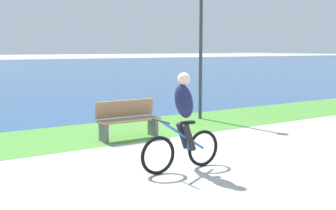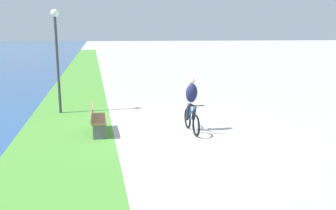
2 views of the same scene
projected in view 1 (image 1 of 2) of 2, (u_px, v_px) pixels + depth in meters
name	position (u px, v px, depth m)	size (l,w,h in m)	color
ground_plane	(189.00, 156.00, 8.33)	(300.00, 300.00, 0.00)	#9E9E99
grass_strip_bayside	(118.00, 131.00, 10.88)	(120.00, 2.84, 0.01)	#478433
cyclist_lead	(183.00, 122.00, 7.28)	(1.61, 0.52, 1.70)	black
bench_near_path	(128.00, 120.00, 9.93)	(1.50, 0.47, 0.90)	olive
lamppost_tall	(201.00, 34.00, 12.48)	(0.28, 0.28, 3.85)	#38383D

